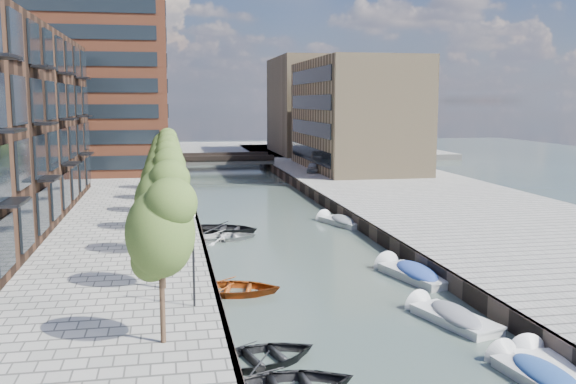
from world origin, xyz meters
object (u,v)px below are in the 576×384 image
object	(u,v)px
tree_4	(163,158)
motorboat_1	(448,317)
tree_3	(163,168)
motorboat_0	(538,376)
tree_2	(162,180)
motorboat_2	(549,373)
car	(313,167)
sloop_0	(261,363)
sloop_4	(225,232)
sloop_3	(226,240)
bridge	(226,160)
tree_0	(160,227)
sloop_2	(233,294)
motorboat_4	(339,221)
tree_6	(164,146)
motorboat_3	(411,273)
tree_1	(161,198)
tree_5	(164,152)

from	to	relation	value
tree_4	motorboat_1	world-z (taller)	tree_4
tree_3	motorboat_0	world-z (taller)	tree_3
tree_2	tree_4	bearing A→B (deg)	90.00
tree_4	motorboat_2	distance (m)	34.47
tree_4	car	size ratio (longest dim) A/B	1.68
sloop_0	sloop_4	world-z (taller)	sloop_4
sloop_3	bridge	bearing A→B (deg)	-11.52
tree_0	motorboat_0	xyz separation A→B (m)	(12.93, -3.57, -5.12)
sloop_2	motorboat_1	world-z (taller)	motorboat_1
tree_4	motorboat_2	size ratio (longest dim) A/B	1.20
sloop_4	tree_4	bearing A→B (deg)	71.87
motorboat_0	motorboat_4	bearing A→B (deg)	88.45
sloop_4	motorboat_0	distance (m)	29.12
bridge	motorboat_1	size ratio (longest dim) A/B	2.57
tree_0	motorboat_1	world-z (taller)	tree_0
motorboat_2	sloop_2	bearing A→B (deg)	130.26
tree_3	sloop_4	xyz separation A→B (m)	(4.44, 3.28, -5.31)
motorboat_0	sloop_0	bearing A→B (deg)	160.27
motorboat_4	car	distance (m)	28.65
sloop_3	motorboat_4	distance (m)	10.42
bridge	sloop_3	world-z (taller)	bridge
tree_0	sloop_2	world-z (taller)	tree_0
tree_0	tree_6	bearing A→B (deg)	90.00
motorboat_3	tree_0	bearing A→B (deg)	-143.60
motorboat_2	car	distance (m)	57.66
tree_1	motorboat_4	size ratio (longest dim) A/B	1.18
tree_6	motorboat_2	distance (m)	47.53
sloop_3	motorboat_2	xyz separation A→B (m)	(9.33, -24.86, 0.09)
tree_2	sloop_0	world-z (taller)	tree_2
bridge	sloop_0	world-z (taller)	bridge
tree_0	tree_4	size ratio (longest dim) A/B	1.00
tree_4	motorboat_4	world-z (taller)	tree_4
tree_2	motorboat_0	world-z (taller)	tree_2
bridge	sloop_2	size ratio (longest dim) A/B	2.66
tree_2	sloop_3	size ratio (longest dim) A/B	1.36
tree_2	sloop_3	bearing A→B (deg)	60.84
sloop_3	motorboat_2	bearing A→B (deg)	-165.71
bridge	motorboat_0	bearing A→B (deg)	-86.46
tree_5	motorboat_3	xyz separation A→B (m)	(13.54, -25.02, -5.09)
tree_2	tree_5	bearing A→B (deg)	90.00
tree_0	bridge	bearing A→B (deg)	82.87
tree_5	sloop_3	world-z (taller)	tree_5
tree_1	sloop_0	xyz separation A→B (m)	(3.58, -7.21, -5.31)
tree_3	tree_2	bearing A→B (deg)	-90.00
tree_2	motorboat_2	size ratio (longest dim) A/B	1.20
sloop_2	sloop_4	bearing A→B (deg)	7.97
motorboat_0	motorboat_4	size ratio (longest dim) A/B	0.94
tree_5	tree_2	bearing A→B (deg)	-90.00
motorboat_0	motorboat_1	xyz separation A→B (m)	(-0.42, 6.44, 0.01)
tree_6	sloop_0	distance (m)	42.70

